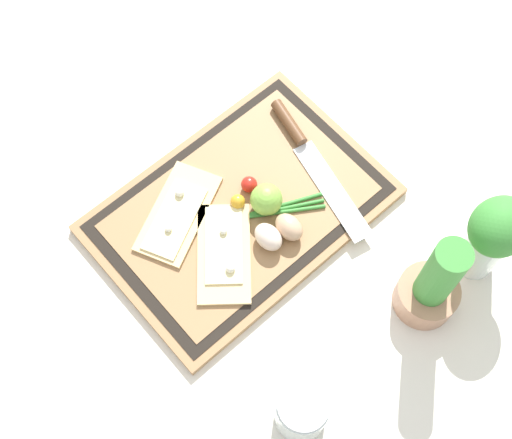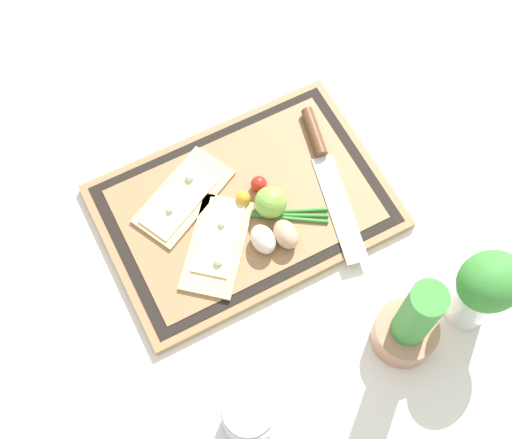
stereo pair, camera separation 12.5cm
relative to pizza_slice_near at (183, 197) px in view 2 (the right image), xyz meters
name	(u,v)px [view 2 (the right image)]	position (x,y,z in m)	size (l,w,h in m)	color
ground_plane	(245,209)	(-0.09, 0.06, -0.03)	(6.00, 6.00, 0.00)	silver
cutting_board	(245,206)	(-0.09, 0.06, -0.02)	(0.51, 0.35, 0.02)	#997047
pizza_slice_near	(183,197)	(0.00, 0.00, 0.00)	(0.21, 0.17, 0.02)	#DBBC7F
pizza_slice_far	(217,243)	(-0.02, 0.11, 0.00)	(0.19, 0.20, 0.02)	#DBBC7F
knife	(323,158)	(-0.26, 0.05, 0.00)	(0.10, 0.32, 0.02)	silver
egg_brown	(286,234)	(-0.13, 0.15, 0.02)	(0.04, 0.06, 0.04)	tan
egg_pink	(263,239)	(-0.09, 0.14, 0.02)	(0.04, 0.06, 0.04)	beige
lime	(271,202)	(-0.13, 0.09, 0.02)	(0.06, 0.06, 0.06)	#7FB742
cherry_tomato_red	(259,184)	(-0.13, 0.04, 0.01)	(0.03, 0.03, 0.03)	red
cherry_tomato_yellow	(244,198)	(-0.10, 0.06, 0.01)	(0.03, 0.03, 0.03)	gold
scallion_bunch	(236,214)	(-0.07, 0.07, 0.00)	(0.31, 0.18, 0.01)	#388433
herb_pot	(410,326)	(-0.22, 0.40, 0.05)	(0.10, 0.10, 0.22)	#AD7A5B
sauce_jar	(249,416)	(0.07, 0.40, 0.02)	(0.08, 0.08, 0.10)	silver
herb_glass	(484,289)	(-0.34, 0.41, 0.09)	(0.11, 0.10, 0.20)	silver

